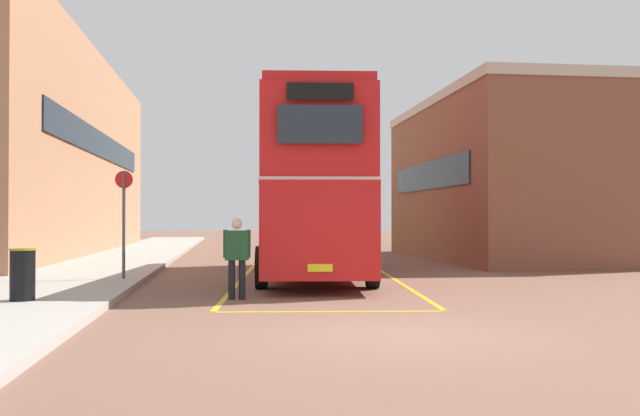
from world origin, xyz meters
name	(u,v)px	position (x,y,z in m)	size (l,w,h in m)	color
ground_plane	(298,265)	(0.00, 14.40, 0.00)	(135.60, 135.60, 0.00)	brown
sidewalk_left	(119,260)	(-6.50, 16.80, 0.07)	(4.00, 57.60, 0.14)	#A39E93
brick_building_left	(22,155)	(-11.55, 22.13, 4.46)	(6.97, 25.94, 8.91)	#AD7A56
depot_building_right	(507,179)	(8.78, 17.09, 3.23)	(6.69, 13.20, 6.45)	brown
double_decker_bus	(314,188)	(0.00, 9.58, 2.51)	(3.55, 10.70, 4.75)	black
single_deck_bus	(339,218)	(3.95, 30.65, 1.64)	(2.82, 9.78, 3.02)	black
pedestrian_boarding	(237,253)	(-2.18, 4.36, 0.95)	(0.56, 0.26, 1.65)	black
litter_bin	(23,274)	(-6.10, 3.50, 0.62)	(0.47, 0.47, 0.96)	black
bus_stop_sign	(124,214)	(-4.98, 7.99, 1.76)	(0.44, 0.08, 2.70)	#4C4C51
bay_marking_yellow	(319,283)	(-0.08, 7.62, 0.00)	(5.36, 12.89, 0.01)	gold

